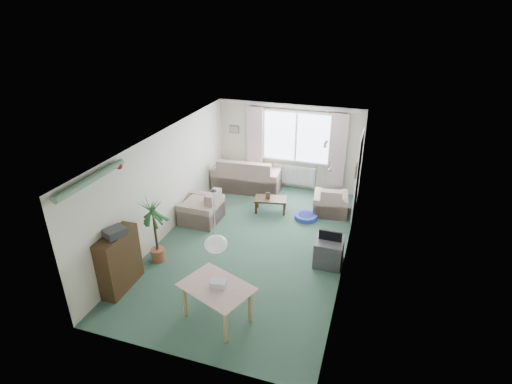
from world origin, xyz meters
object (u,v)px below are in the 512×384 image
(coffee_table, at_px, (271,205))
(dining_table, at_px, (217,303))
(pet_bed, at_px, (306,217))
(bookshelf, at_px, (119,261))
(armchair_left, at_px, (201,206))
(houseplant, at_px, (155,230))
(sofa, at_px, (247,173))
(tv_cube, at_px, (329,252))
(armchair_corner, at_px, (331,199))

(coffee_table, xyz_separation_m, dining_table, (0.21, -3.93, 0.14))
(pet_bed, bearing_deg, bookshelf, -127.17)
(bookshelf, height_order, pet_bed, bookshelf)
(coffee_table, xyz_separation_m, bookshelf, (-1.80, -3.71, 0.39))
(armchair_left, xyz_separation_m, houseplant, (-0.15, -1.79, 0.32))
(houseplant, bearing_deg, bookshelf, -101.32)
(coffee_table, distance_m, houseplant, 3.24)
(houseplant, relative_size, pet_bed, 2.57)
(houseplant, height_order, dining_table, houseplant)
(sofa, bearing_deg, houseplant, 76.78)
(coffee_table, height_order, dining_table, dining_table)
(bookshelf, height_order, tv_cube, bookshelf)
(coffee_table, bearing_deg, armchair_left, -146.32)
(bookshelf, bearing_deg, coffee_table, 63.48)
(tv_cube, bearing_deg, houseplant, -163.51)
(armchair_corner, height_order, tv_cube, armchair_corner)
(sofa, bearing_deg, coffee_table, 127.37)
(armchair_left, relative_size, bookshelf, 0.80)
(coffee_table, bearing_deg, armchair_corner, 15.16)
(houseplant, relative_size, tv_cube, 2.39)
(houseplant, relative_size, dining_table, 1.39)
(dining_table, bearing_deg, sofa, 103.58)
(coffee_table, height_order, pet_bed, coffee_table)
(armchair_corner, height_order, houseplant, houseplant)
(armchair_corner, relative_size, bookshelf, 0.73)
(bookshelf, bearing_deg, sofa, 80.11)
(armchair_left, relative_size, dining_table, 0.88)
(pet_bed, bearing_deg, houseplant, -133.75)
(sofa, distance_m, armchair_corner, 2.57)
(sofa, height_order, pet_bed, sofa)
(tv_cube, distance_m, pet_bed, 1.87)
(sofa, xyz_separation_m, dining_table, (1.22, -5.06, -0.14))
(sofa, xyz_separation_m, bookshelf, (-0.79, -4.84, 0.10))
(sofa, distance_m, dining_table, 5.21)
(armchair_left, distance_m, tv_cube, 3.30)
(armchair_corner, xyz_separation_m, tv_cube, (0.29, -2.17, -0.09))
(armchair_corner, bearing_deg, pet_bed, 37.11)
(coffee_table, bearing_deg, bookshelf, -115.88)
(coffee_table, relative_size, houseplant, 0.56)
(bookshelf, xyz_separation_m, tv_cube, (3.54, 1.93, -0.29))
(sofa, xyz_separation_m, pet_bed, (1.95, -1.23, -0.41))
(houseplant, distance_m, tv_cube, 3.52)
(houseplant, bearing_deg, tv_cube, 16.35)
(sofa, height_order, tv_cube, sofa)
(dining_table, bearing_deg, houseplant, 147.37)
(tv_cube, bearing_deg, dining_table, -125.28)
(tv_cube, bearing_deg, pet_bed, 115.77)
(armchair_left, relative_size, pet_bed, 1.62)
(tv_cube, bearing_deg, bookshelf, -151.24)
(armchair_corner, distance_m, coffee_table, 1.51)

